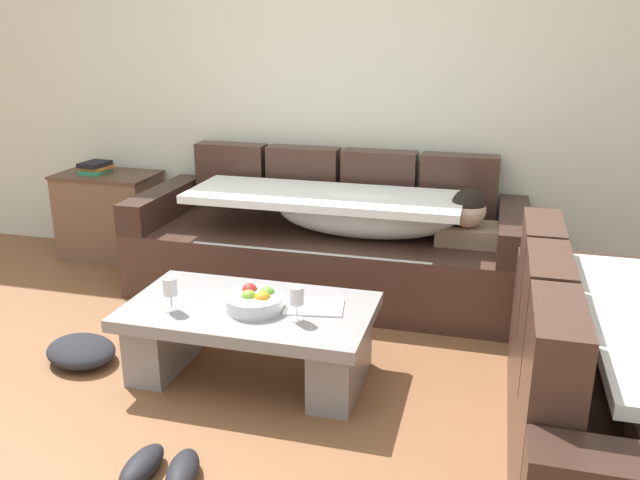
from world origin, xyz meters
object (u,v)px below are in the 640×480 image
object	(u,v)px
couch_along_wall	(334,243)
book_stack_on_cabinet	(96,167)
wine_glass_near_right	(297,297)
pair_of_shoes	(162,469)
side_cabinet	(111,215)
wine_glass_near_left	(170,288)
crumpled_garment	(81,351)
open_magazine	(314,307)
fruit_bowl	(255,301)
couch_near_window	(636,403)
coffee_table	(250,332)

from	to	relation	value
couch_along_wall	book_stack_on_cabinet	xyz separation A→B (m)	(-1.86, 0.22, 0.35)
wine_glass_near_right	book_stack_on_cabinet	distance (m)	2.51
couch_along_wall	pair_of_shoes	world-z (taller)	couch_along_wall
couch_along_wall	side_cabinet	bearing A→B (deg)	172.78
wine_glass_near_left	crumpled_garment	distance (m)	0.72
book_stack_on_cabinet	open_magazine	bearing A→B (deg)	-33.36
open_magazine	pair_of_shoes	world-z (taller)	open_magazine
fruit_bowl	couch_near_window	bearing A→B (deg)	-11.56
coffee_table	crumpled_garment	distance (m)	0.93
wine_glass_near_left	open_magazine	distance (m)	0.69
book_stack_on_cabinet	wine_glass_near_left	bearing A→B (deg)	-48.14
crumpled_garment	couch_along_wall	bearing A→B (deg)	50.95
couch_along_wall	side_cabinet	xyz separation A→B (m)	(-1.77, 0.22, -0.01)
fruit_bowl	wine_glass_near_right	size ratio (longest dim) A/B	1.69
couch_near_window	wine_glass_near_right	bearing A→B (deg)	79.34
wine_glass_near_right	open_magazine	world-z (taller)	wine_glass_near_right
fruit_bowl	pair_of_shoes	bearing A→B (deg)	-96.45
side_cabinet	coffee_table	bearing A→B (deg)	-40.55
wine_glass_near_left	crumpled_garment	size ratio (longest dim) A/B	0.42
wine_glass_near_right	pair_of_shoes	distance (m)	0.93
wine_glass_near_right	crumpled_garment	xyz separation A→B (m)	(-1.18, -0.00, -0.44)
coffee_table	wine_glass_near_left	distance (m)	0.45
couch_along_wall	side_cabinet	distance (m)	1.79
wine_glass_near_right	crumpled_garment	size ratio (longest dim) A/B	0.42
wine_glass_near_right	pair_of_shoes	xyz separation A→B (m)	(-0.32, -0.74, -0.45)
fruit_bowl	wine_glass_near_right	distance (m)	0.25
coffee_table	fruit_bowl	bearing A→B (deg)	-31.03
side_cabinet	pair_of_shoes	distance (m)	2.77
fruit_bowl	crumpled_garment	world-z (taller)	fruit_bowl
couch_along_wall	wine_glass_near_left	distance (m)	1.42
fruit_bowl	wine_glass_near_left	xyz separation A→B (m)	(-0.38, -0.12, 0.07)
couch_near_window	coffee_table	world-z (taller)	couch_near_window
couch_along_wall	crumpled_garment	bearing A→B (deg)	-129.05
couch_near_window	side_cabinet	xyz separation A→B (m)	(-3.33, 1.77, -0.01)
wine_glass_near_left	side_cabinet	bearing A→B (deg)	130.05
couch_near_window	wine_glass_near_left	distance (m)	2.04
coffee_table	wine_glass_near_right	xyz separation A→B (m)	(0.27, -0.10, 0.26)
couch_along_wall	open_magazine	xyz separation A→B (m)	(0.18, -1.12, 0.06)
open_magazine	side_cabinet	distance (m)	2.37
open_magazine	couch_along_wall	bearing A→B (deg)	89.47
coffee_table	pair_of_shoes	xyz separation A→B (m)	(-0.05, -0.84, -0.19)
couch_near_window	fruit_bowl	bearing A→B (deg)	78.44
fruit_bowl	wine_glass_near_left	size ratio (longest dim) A/B	1.69
couch_along_wall	pair_of_shoes	xyz separation A→B (m)	(-0.18, -2.02, -0.28)
couch_near_window	open_magazine	size ratio (longest dim) A/B	6.32
coffee_table	book_stack_on_cabinet	bearing A→B (deg)	140.90
wine_glass_near_right	pair_of_shoes	size ratio (longest dim) A/B	0.51
open_magazine	side_cabinet	world-z (taller)	side_cabinet
side_cabinet	pair_of_shoes	bearing A→B (deg)	-54.64
coffee_table	side_cabinet	bearing A→B (deg)	139.45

